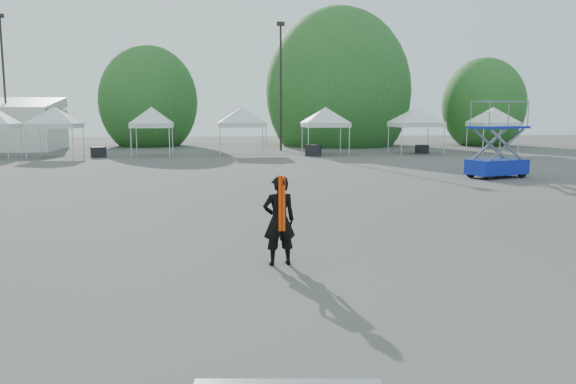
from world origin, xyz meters
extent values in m
plane|color=#474442|center=(0.00, 0.00, 0.00)|extent=(120.00, 120.00, 0.00)
cylinder|color=black|center=(-18.00, 34.00, 5.00)|extent=(0.16, 0.16, 10.00)
cube|color=black|center=(-18.00, 34.00, 10.15)|extent=(0.60, 0.25, 0.30)
cylinder|color=black|center=(3.00, 32.00, 4.75)|extent=(0.16, 0.16, 9.50)
cube|color=black|center=(3.00, 32.00, 9.65)|extent=(0.60, 0.25, 0.30)
cylinder|color=#382314|center=(-8.00, 40.00, 1.14)|extent=(0.36, 0.36, 2.27)
ellipsoid|color=#28501A|center=(-8.00, 40.00, 3.94)|extent=(4.16, 4.16, 4.78)
cylinder|color=#382314|center=(9.00, 39.00, 1.40)|extent=(0.36, 0.36, 2.80)
ellipsoid|color=#28501A|center=(9.00, 39.00, 4.85)|extent=(5.12, 5.12, 5.89)
cylinder|color=#382314|center=(22.00, 37.00, 1.05)|extent=(0.36, 0.36, 2.10)
ellipsoid|color=#28501A|center=(22.00, 37.00, 3.64)|extent=(3.84, 3.84, 4.42)
cylinder|color=silver|center=(-15.16, 25.86, 1.00)|extent=(0.06, 0.06, 2.00)
cylinder|color=silver|center=(-15.16, 28.35, 1.00)|extent=(0.06, 0.06, 2.00)
cylinder|color=silver|center=(-14.00, 25.71, 1.00)|extent=(0.06, 0.06, 2.00)
cylinder|color=silver|center=(-11.13, 25.71, 1.00)|extent=(0.06, 0.06, 2.00)
cylinder|color=silver|center=(-14.00, 28.59, 1.00)|extent=(0.06, 0.06, 2.00)
cylinder|color=silver|center=(-11.13, 28.59, 1.00)|extent=(0.06, 0.06, 2.00)
cube|color=silver|center=(-12.57, 27.15, 2.08)|extent=(3.07, 3.07, 0.30)
pyramid|color=silver|center=(-12.57, 27.15, 3.33)|extent=(4.35, 4.35, 1.10)
cylinder|color=silver|center=(-7.53, 26.06, 1.00)|extent=(0.06, 0.06, 2.00)
cylinder|color=silver|center=(-5.06, 26.06, 1.00)|extent=(0.06, 0.06, 2.00)
cylinder|color=silver|center=(-7.53, 28.54, 1.00)|extent=(0.06, 0.06, 2.00)
cylinder|color=silver|center=(-5.06, 28.54, 1.00)|extent=(0.06, 0.06, 2.00)
cube|color=silver|center=(-6.29, 27.30, 2.08)|extent=(2.68, 2.68, 0.30)
pyramid|color=silver|center=(-6.29, 27.30, 3.33)|extent=(3.78, 3.78, 1.10)
cylinder|color=silver|center=(-1.74, 26.57, 1.00)|extent=(0.06, 0.06, 2.00)
cylinder|color=silver|center=(1.38, 26.57, 1.00)|extent=(0.06, 0.06, 2.00)
cylinder|color=silver|center=(-1.74, 29.69, 1.00)|extent=(0.06, 0.06, 2.00)
cylinder|color=silver|center=(1.38, 29.69, 1.00)|extent=(0.06, 0.06, 2.00)
cube|color=silver|center=(-0.18, 28.13, 2.08)|extent=(3.32, 3.32, 0.30)
pyramid|color=silver|center=(-0.18, 28.13, 3.33)|extent=(4.70, 4.70, 1.10)
cylinder|color=silver|center=(4.24, 26.09, 1.00)|extent=(0.06, 0.06, 2.00)
cylinder|color=silver|center=(7.10, 26.09, 1.00)|extent=(0.06, 0.06, 2.00)
cylinder|color=silver|center=(4.24, 28.95, 1.00)|extent=(0.06, 0.06, 2.00)
cylinder|color=silver|center=(7.10, 28.95, 1.00)|extent=(0.06, 0.06, 2.00)
cube|color=silver|center=(5.67, 27.52, 2.08)|extent=(3.06, 3.06, 0.30)
pyramid|color=silver|center=(5.67, 27.52, 3.33)|extent=(4.33, 4.33, 1.10)
cylinder|color=silver|center=(10.70, 25.78, 1.00)|extent=(0.06, 0.06, 2.00)
cylinder|color=silver|center=(13.76, 25.78, 1.00)|extent=(0.06, 0.06, 2.00)
cylinder|color=silver|center=(10.70, 28.83, 1.00)|extent=(0.06, 0.06, 2.00)
cylinder|color=silver|center=(13.76, 28.83, 1.00)|extent=(0.06, 0.06, 2.00)
cube|color=silver|center=(12.23, 27.30, 2.08)|extent=(3.26, 3.26, 0.30)
pyramid|color=silver|center=(12.23, 27.30, 3.33)|extent=(4.61, 4.61, 1.10)
cylinder|color=silver|center=(16.68, 25.90, 1.00)|extent=(0.06, 0.06, 2.00)
cylinder|color=silver|center=(19.34, 25.90, 1.00)|extent=(0.06, 0.06, 2.00)
cylinder|color=silver|center=(16.68, 28.56, 1.00)|extent=(0.06, 0.06, 2.00)
cylinder|color=silver|center=(19.34, 28.56, 1.00)|extent=(0.06, 0.06, 2.00)
cube|color=silver|center=(18.01, 27.23, 2.08)|extent=(2.86, 2.86, 0.30)
pyramid|color=silver|center=(18.01, 27.23, 3.33)|extent=(4.04, 4.04, 1.10)
imported|color=black|center=(-0.67, -1.33, 0.86)|extent=(0.68, 0.50, 1.73)
cube|color=#F23904|center=(-0.67, -1.51, 1.21)|extent=(0.14, 0.02, 1.04)
cube|color=#0C1A9C|center=(10.67, 12.17, 0.50)|extent=(2.94, 2.12, 0.66)
cube|color=#0C1A9C|center=(10.67, 12.17, 2.27)|extent=(2.82, 2.03, 0.11)
cylinder|color=black|center=(9.91, 11.33, 0.20)|extent=(0.43, 0.29, 0.40)
cylinder|color=black|center=(11.79, 11.98, 0.20)|extent=(0.43, 0.29, 0.40)
cylinder|color=black|center=(9.55, 12.37, 0.20)|extent=(0.43, 0.29, 0.40)
cylinder|color=black|center=(11.43, 13.02, 0.20)|extent=(0.43, 0.29, 0.40)
cube|color=black|center=(-9.75, 26.63, 0.35)|extent=(1.10, 1.00, 0.69)
cube|color=black|center=(4.58, 25.98, 0.39)|extent=(1.20, 1.07, 0.78)
cube|color=black|center=(12.85, 27.55, 0.31)|extent=(0.95, 0.84, 0.62)
camera|label=1|loc=(-1.77, -11.76, 2.88)|focal=35.00mm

